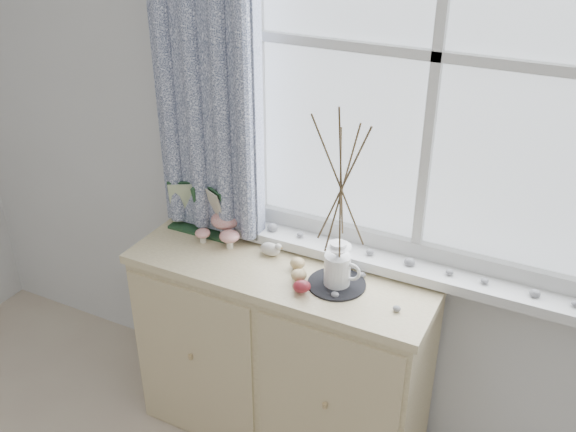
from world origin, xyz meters
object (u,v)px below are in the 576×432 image
at_px(sideboard, 282,353).
at_px(toadstool_cluster, 224,226).
at_px(twig_pitcher, 341,182).
at_px(botanical_book, 196,210).

height_order(sideboard, toadstool_cluster, toadstool_cluster).
relative_size(toadstool_cluster, twig_pitcher, 0.27).
relative_size(sideboard, twig_pitcher, 1.67).
relative_size(sideboard, botanical_book, 3.76).
distance_m(toadstool_cluster, twig_pitcher, 0.64).
bearing_deg(sideboard, botanical_book, 171.72).
xyz_separation_m(sideboard, twig_pitcher, (0.24, -0.02, 0.84)).
xyz_separation_m(sideboard, toadstool_cluster, (-0.30, 0.07, 0.49)).
bearing_deg(twig_pitcher, sideboard, 169.20).
distance_m(sideboard, botanical_book, 0.68).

